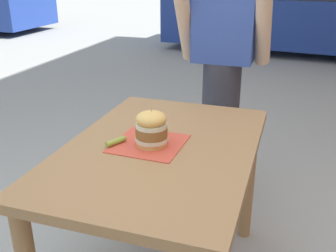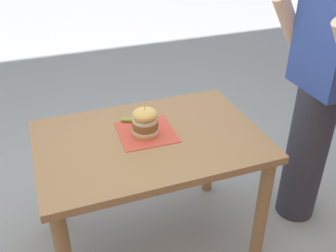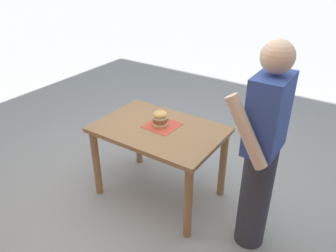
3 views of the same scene
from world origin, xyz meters
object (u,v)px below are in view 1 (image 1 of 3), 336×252
sandwich (151,128)px  parked_car_near_curb (290,10)px  patio_table (161,172)px  diner_across_table (223,64)px  pickle_spear (116,141)px

sandwich → parked_car_near_curb: (0.33, 6.15, -0.10)m
patio_table → diner_across_table: size_ratio=0.68×
sandwich → parked_car_near_curb: 6.16m
pickle_spear → sandwich: bearing=16.2°
patio_table → diner_across_table: diner_across_table is taller
parked_car_near_curb → pickle_spear: bearing=-94.4°
patio_table → parked_car_near_curb: 6.15m
patio_table → sandwich: 0.21m
sandwich → diner_across_table: 0.98m
diner_across_table → parked_car_near_curb: 5.18m
sandwich → pickle_spear: 0.16m
patio_table → parked_car_near_curb: parked_car_near_curb is taller
parked_car_near_curb → sandwich: bearing=-93.1°
sandwich → patio_table: bearing=16.1°
patio_table → sandwich: sandwich is taller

